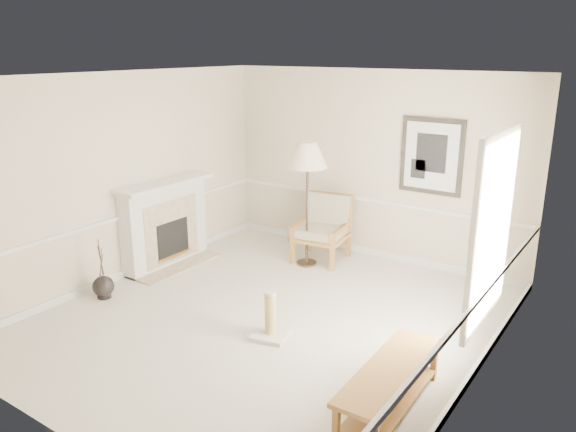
% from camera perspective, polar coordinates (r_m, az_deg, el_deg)
% --- Properties ---
extents(ground, '(5.50, 5.50, 0.00)m').
position_cam_1_polar(ground, '(7.02, -2.13, -10.35)').
color(ground, silver).
rests_on(ground, ground).
extents(room, '(5.04, 5.54, 2.92)m').
position_cam_1_polar(room, '(6.37, -0.90, 4.68)').
color(room, beige).
rests_on(room, ground).
extents(fireplace, '(0.64, 1.64, 1.31)m').
position_cam_1_polar(fireplace, '(8.66, -12.34, -0.81)').
color(fireplace, white).
rests_on(fireplace, ground).
extents(floor_vase, '(0.28, 0.28, 0.83)m').
position_cam_1_polar(floor_vase, '(7.89, -18.24, -6.86)').
color(floor_vase, black).
rests_on(floor_vase, ground).
extents(armchair, '(0.86, 0.91, 1.01)m').
position_cam_1_polar(armchair, '(8.78, 3.67, -0.88)').
color(armchair, brown).
rests_on(armchair, ground).
extents(floor_lamp, '(0.72, 0.72, 1.89)m').
position_cam_1_polar(floor_lamp, '(8.21, 2.00, 5.88)').
color(floor_lamp, black).
rests_on(floor_lamp, ground).
extents(bench, '(0.50, 1.55, 0.44)m').
position_cam_1_polar(bench, '(5.38, 10.34, -16.29)').
color(bench, brown).
rests_on(bench, ground).
extents(scratching_post, '(0.48, 0.48, 0.57)m').
position_cam_1_polar(scratching_post, '(6.54, -1.80, -10.75)').
color(scratching_post, silver).
rests_on(scratching_post, ground).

